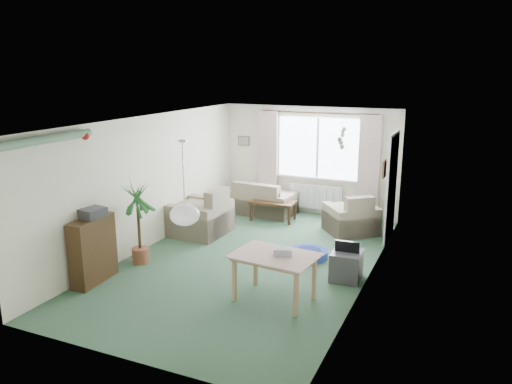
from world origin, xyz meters
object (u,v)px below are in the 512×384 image
at_px(armchair_corner, 351,213).
at_px(bookshelf, 93,250).
at_px(dining_table, 274,278).
at_px(tv_cube, 346,266).
at_px(coffee_table, 273,210).
at_px(pet_bed, 309,254).
at_px(sofa, 262,197).
at_px(houseplant, 139,223).
at_px(armchair_left, 200,211).

distance_m(armchair_corner, bookshelf, 4.98).
height_order(dining_table, tv_cube, dining_table).
bearing_deg(tv_cube, coffee_table, 130.02).
bearing_deg(armchair_corner, pet_bed, 39.52).
height_order(armchair_corner, tv_cube, armchair_corner).
bearing_deg(pet_bed, tv_cube, -37.95).
bearing_deg(sofa, houseplant, 83.27).
bearing_deg(armchair_corner, tv_cube, 63.01).
height_order(armchair_corner, dining_table, armchair_corner).
bearing_deg(bookshelf, sofa, 74.41).
relative_size(sofa, armchair_corner, 1.63).
bearing_deg(coffee_table, bookshelf, -108.12).
relative_size(sofa, houseplant, 1.05).
distance_m(armchair_corner, dining_table, 3.41).
relative_size(sofa, tv_cube, 2.98).
distance_m(coffee_table, houseplant, 3.41).
bearing_deg(armchair_left, pet_bed, 83.03).
xyz_separation_m(coffee_table, pet_bed, (1.39, -1.81, -0.15)).
height_order(bookshelf, dining_table, bookshelf).
height_order(dining_table, pet_bed, dining_table).
height_order(sofa, pet_bed, sofa).
distance_m(armchair_corner, houseplant, 4.18).
xyz_separation_m(armchair_corner, houseplant, (-2.88, -3.02, 0.30)).
distance_m(houseplant, tv_cube, 3.46).
distance_m(coffee_table, tv_cube, 3.29).
bearing_deg(tv_cube, sofa, 130.99).
xyz_separation_m(bookshelf, dining_table, (2.78, 0.53, -0.18)).
bearing_deg(tv_cube, dining_table, -126.73).
xyz_separation_m(sofa, armchair_corner, (2.16, -0.53, 0.04)).
relative_size(armchair_left, houseplant, 0.74).
bearing_deg(armchair_left, armchair_corner, 117.10).
xyz_separation_m(coffee_table, tv_cube, (2.21, -2.44, 0.01)).
bearing_deg(tv_cube, armchair_corner, 99.56).
bearing_deg(bookshelf, houseplant, 74.02).
relative_size(bookshelf, tv_cube, 2.04).
distance_m(sofa, dining_table, 4.35).
relative_size(sofa, bookshelf, 1.46).
relative_size(dining_table, tv_cube, 2.12).
height_order(armchair_left, houseplant, houseplant).
distance_m(bookshelf, pet_bed, 3.57).
relative_size(sofa, coffee_table, 1.56).
bearing_deg(houseplant, tv_cube, 12.28).
xyz_separation_m(sofa, pet_bed, (1.82, -2.18, -0.31)).
bearing_deg(armchair_left, sofa, 164.73).
bearing_deg(houseplant, pet_bed, 28.37).
height_order(tv_cube, pet_bed, tv_cube).
xyz_separation_m(dining_table, tv_cube, (0.76, 1.11, -0.10)).
bearing_deg(coffee_table, houseplant, -109.82).
distance_m(houseplant, dining_table, 2.64).
height_order(coffee_table, tv_cube, tv_cube).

